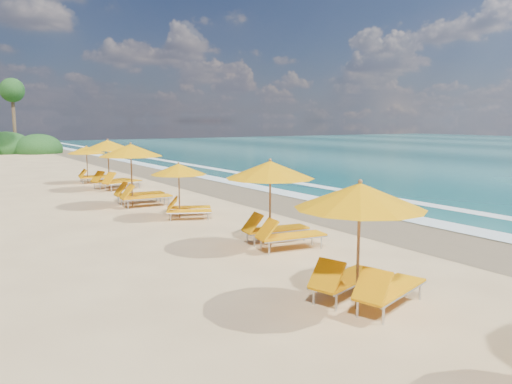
{
  "coord_description": "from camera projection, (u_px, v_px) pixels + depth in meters",
  "views": [
    {
      "loc": [
        -8.72,
        -13.44,
        3.48
      ],
      "look_at": [
        0.0,
        0.0,
        1.2
      ],
      "focal_mm": 35.0,
      "sensor_mm": 36.0,
      "label": 1
    }
  ],
  "objects": [
    {
      "name": "ground",
      "position": [
        256.0,
        228.0,
        16.35
      ],
      "size": [
        160.0,
        160.0,
        0.0
      ],
      "primitive_type": "plane",
      "color": "#D9BB7F",
      "rests_on": "ground"
    },
    {
      "name": "wet_sand",
      "position": [
        346.0,
        216.0,
        18.5
      ],
      "size": [
        4.0,
        160.0,
        0.01
      ],
      "primitive_type": "cube",
      "color": "#7E6A4B",
      "rests_on": "ground"
    },
    {
      "name": "surf_foam",
      "position": [
        396.0,
        208.0,
        19.95
      ],
      "size": [
        4.0,
        160.0,
        0.01
      ],
      "color": "white",
      "rests_on": "ground"
    },
    {
      "name": "station_2",
      "position": [
        364.0,
        235.0,
        9.3
      ],
      "size": [
        3.07,
        2.98,
        2.44
      ],
      "rotation": [
        0.0,
        0.0,
        0.29
      ],
      "color": "olive",
      "rests_on": "ground"
    },
    {
      "name": "station_3",
      "position": [
        276.0,
        198.0,
        13.76
      ],
      "size": [
        2.93,
        2.78,
        2.48
      ],
      "rotation": [
        0.0,
        0.0,
        -0.15
      ],
      "color": "olive",
      "rests_on": "ground"
    },
    {
      "name": "station_4",
      "position": [
        183.0,
        187.0,
        17.95
      ],
      "size": [
        2.67,
        2.66,
        2.03
      ],
      "rotation": [
        0.0,
        0.0,
        -0.44
      ],
      "color": "olive",
      "rests_on": "ground"
    },
    {
      "name": "station_5",
      "position": [
        136.0,
        170.0,
        20.57
      ],
      "size": [
        2.95,
        2.75,
        2.63
      ],
      "rotation": [
        0.0,
        0.0,
        -0.07
      ],
      "color": "olive",
      "rests_on": "ground"
    },
    {
      "name": "station_6",
      "position": [
        112.0,
        161.0,
        25.47
      ],
      "size": [
        3.27,
        3.18,
        2.61
      ],
      "rotation": [
        0.0,
        0.0,
        0.29
      ],
      "color": "olive",
      "rests_on": "ground"
    },
    {
      "name": "station_7",
      "position": [
        90.0,
        162.0,
        28.28
      ],
      "size": [
        2.51,
        2.38,
        2.13
      ],
      "rotation": [
        0.0,
        0.0,
        -0.15
      ],
      "color": "olive",
      "rests_on": "ground"
    }
  ]
}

